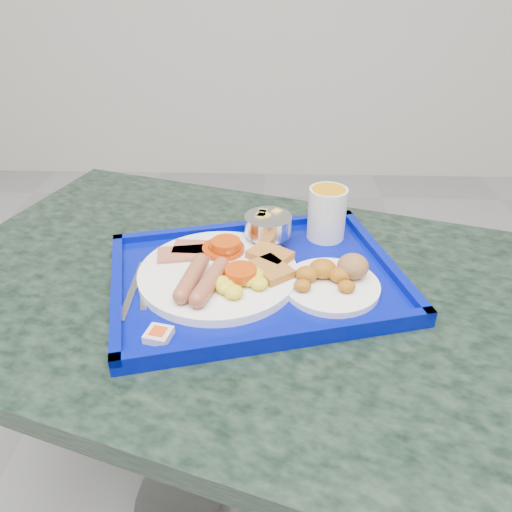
{
  "coord_description": "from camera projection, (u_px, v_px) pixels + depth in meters",
  "views": [
    {
      "loc": [
        0.04,
        0.07,
        1.2
      ],
      "look_at": [
        0.02,
        0.8,
        0.75
      ],
      "focal_mm": 35.0,
      "sensor_mm": 36.0,
      "label": 1
    }
  ],
  "objects": [
    {
      "name": "table",
      "position": [
        235.0,
        356.0,
        0.99
      ],
      "size": [
        1.29,
        1.05,
        0.7
      ],
      "rotation": [
        0.0,
        0.0,
        -0.31
      ],
      "color": "slate",
      "rests_on": "floor"
    },
    {
      "name": "tray",
      "position": [
        256.0,
        278.0,
        0.88
      ],
      "size": [
        0.57,
        0.48,
        0.03
      ],
      "rotation": [
        0.0,
        0.0,
        0.25
      ],
      "color": "#030D90",
      "rests_on": "table"
    },
    {
      "name": "main_plate",
      "position": [
        222.0,
        271.0,
        0.86
      ],
      "size": [
        0.28,
        0.28,
        0.04
      ],
      "rotation": [
        0.0,
        0.0,
        -0.32
      ],
      "color": "white",
      "rests_on": "tray"
    },
    {
      "name": "bread_plate",
      "position": [
        334.0,
        279.0,
        0.84
      ],
      "size": [
        0.16,
        0.16,
        0.05
      ],
      "rotation": [
        0.0,
        0.0,
        -0.09
      ],
      "color": "white",
      "rests_on": "tray"
    },
    {
      "name": "fruit_bowl",
      "position": [
        268.0,
        225.0,
        0.95
      ],
      "size": [
        0.09,
        0.09,
        0.06
      ],
      "color": "silver",
      "rests_on": "tray"
    },
    {
      "name": "juice_cup",
      "position": [
        327.0,
        212.0,
        0.97
      ],
      "size": [
        0.07,
        0.07,
        0.1
      ],
      "color": "white",
      "rests_on": "tray"
    },
    {
      "name": "spoon",
      "position": [
        158.0,
        269.0,
        0.89
      ],
      "size": [
        0.06,
        0.16,
        0.01
      ],
      "rotation": [
        0.0,
        0.0,
        0.24
      ],
      "color": "silver",
      "rests_on": "tray"
    },
    {
      "name": "knife",
      "position": [
        133.0,
        290.0,
        0.84
      ],
      "size": [
        0.02,
        0.17,
        0.0
      ],
      "primitive_type": "cube",
      "rotation": [
        0.0,
        0.0,
        0.03
      ],
      "color": "silver",
      "rests_on": "tray"
    },
    {
      "name": "jam_packet",
      "position": [
        159.0,
        335.0,
        0.73
      ],
      "size": [
        0.04,
        0.04,
        0.01
      ],
      "rotation": [
        0.0,
        0.0,
        -0.23
      ],
      "color": "silver",
      "rests_on": "tray"
    }
  ]
}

